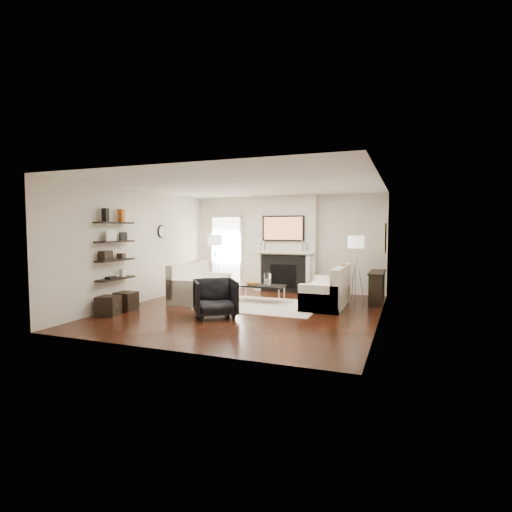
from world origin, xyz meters
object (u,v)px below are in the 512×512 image
(lamp_left_shade, at_px, (215,240))
(coffee_table, at_px, (262,286))
(armchair, at_px, (215,296))
(loveseat_left_base, at_px, (201,292))
(lamp_right_shade, at_px, (356,242))
(loveseat_right_base, at_px, (326,297))
(ottoman_near, at_px, (126,301))

(lamp_left_shade, bearing_deg, coffee_table, -32.03)
(armchair, xyz_separation_m, lamp_left_shade, (-1.49, 2.95, 1.03))
(loveseat_left_base, height_order, lamp_right_shade, lamp_right_shade)
(coffee_table, height_order, lamp_right_shade, lamp_right_shade)
(loveseat_right_base, bearing_deg, loveseat_left_base, -173.52)
(loveseat_right_base, bearing_deg, ottoman_near, -153.25)
(lamp_right_shade, height_order, ottoman_near, lamp_right_shade)
(loveseat_left_base, bearing_deg, loveseat_right_base, 6.48)
(armchair, bearing_deg, coffee_table, 44.16)
(coffee_table, height_order, ottoman_near, coffee_table)
(coffee_table, bearing_deg, lamp_right_shade, 26.80)
(loveseat_left_base, bearing_deg, coffee_table, 10.04)
(lamp_left_shade, height_order, ottoman_near, lamp_left_shade)
(lamp_left_shade, bearing_deg, lamp_right_shade, -1.36)
(loveseat_right_base, height_order, coffee_table, same)
(loveseat_right_base, relative_size, ottoman_near, 4.50)
(loveseat_left_base, relative_size, armchair, 2.15)
(armchair, xyz_separation_m, ottoman_near, (-2.11, -0.12, -0.22))
(loveseat_right_base, bearing_deg, armchair, -134.82)
(loveseat_left_base, relative_size, coffee_table, 1.64)
(loveseat_left_base, distance_m, lamp_left_shade, 1.90)
(loveseat_left_base, height_order, ottoman_near, loveseat_left_base)
(loveseat_right_base, xyz_separation_m, armchair, (-1.87, -1.88, 0.21))
(loveseat_left_base, relative_size, lamp_left_shade, 4.50)
(loveseat_left_base, xyz_separation_m, armchair, (1.18, -1.54, 0.21))
(coffee_table, bearing_deg, armchair, -100.55)
(loveseat_right_base, distance_m, ottoman_near, 4.46)
(loveseat_right_base, bearing_deg, coffee_table, -177.08)
(loveseat_left_base, bearing_deg, ottoman_near, -119.28)
(ottoman_near, bearing_deg, coffee_table, 38.27)
(lamp_left_shade, xyz_separation_m, lamp_right_shade, (3.90, -0.09, 0.00))
(armchair, bearing_deg, lamp_left_shade, 81.49)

